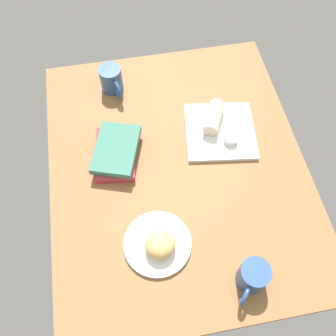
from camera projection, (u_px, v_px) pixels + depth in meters
dining_table at (178, 168)px, 131.19cm from camera, size 110.00×90.00×4.00cm
round_plate at (157, 244)px, 115.06cm from camera, size 21.47×21.47×1.40cm
scone_pastry at (160, 244)px, 110.97cm from camera, size 9.35×9.71×6.37cm
square_plate at (220, 131)px, 135.58cm from camera, size 28.40×28.40×1.60cm
sauce_cup at (231, 138)px, 131.38cm from camera, size 5.15×5.15×2.67cm
breakfast_wrap at (214, 117)px, 134.19cm from camera, size 14.25×10.81×5.69cm
book_stack at (116, 152)px, 128.72cm from camera, size 23.98×20.00×5.90cm
coffee_mug at (253, 277)px, 105.99cm from camera, size 12.17×10.84×9.70cm
second_mug at (112, 79)px, 141.95cm from camera, size 13.63×8.53×10.28cm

